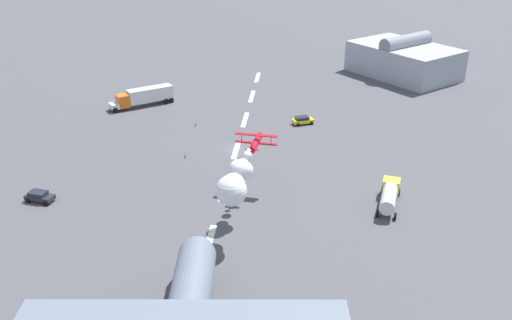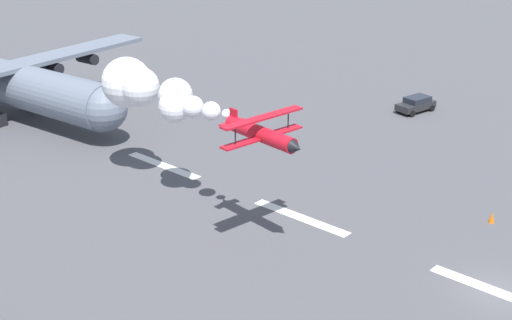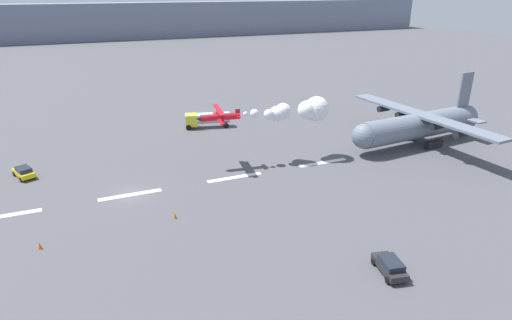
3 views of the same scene
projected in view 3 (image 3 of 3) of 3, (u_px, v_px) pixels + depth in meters
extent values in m
plane|color=#4C4C51|center=(130.00, 195.00, 55.46)|extent=(440.00, 440.00, 0.00)
cube|color=white|center=(5.00, 216.00, 50.38)|extent=(8.00, 0.90, 0.01)
cube|color=white|center=(130.00, 195.00, 55.45)|extent=(8.00, 0.90, 0.01)
cube|color=white|center=(235.00, 177.00, 60.53)|extent=(8.00, 0.90, 0.01)
cube|color=white|center=(323.00, 163.00, 65.60)|extent=(8.00, 0.90, 0.01)
cube|color=slate|center=(80.00, 22.00, 210.69)|extent=(396.00, 16.00, 17.48)
cylinder|color=slate|center=(420.00, 126.00, 72.03)|extent=(24.03, 6.27, 4.24)
sphere|color=slate|center=(365.00, 136.00, 66.98)|extent=(4.03, 4.03, 4.03)
cube|color=slate|center=(421.00, 115.00, 71.32)|extent=(5.79, 30.37, 0.40)
cylinder|color=black|center=(384.00, 108.00, 78.32)|extent=(2.49, 1.30, 1.10)
cylinder|color=black|center=(402.00, 115.00, 74.59)|extent=(2.49, 1.30, 1.10)
cylinder|color=black|center=(437.00, 126.00, 68.38)|extent=(2.49, 1.30, 1.10)
cylinder|color=black|center=(461.00, 134.00, 64.65)|extent=(2.49, 1.30, 1.10)
cube|color=slate|center=(465.00, 89.00, 74.35)|extent=(2.82, 0.54, 6.00)
cube|color=slate|center=(460.00, 116.00, 76.16)|extent=(2.77, 9.14, 0.24)
cube|color=black|center=(434.00, 145.00, 71.33)|extent=(3.27, 1.27, 1.20)
cube|color=black|center=(410.00, 136.00, 75.64)|extent=(3.27, 1.27, 1.20)
cylinder|color=red|center=(220.00, 117.00, 61.58)|extent=(5.76, 1.66, 0.99)
cube|color=red|center=(219.00, 118.00, 61.58)|extent=(1.48, 6.25, 0.12)
cube|color=red|center=(219.00, 110.00, 61.11)|extent=(1.48, 6.25, 0.12)
cylinder|color=black|center=(222.00, 118.00, 59.41)|extent=(0.08, 0.08, 1.26)
cylinder|color=black|center=(216.00, 110.00, 63.29)|extent=(0.08, 0.08, 1.26)
cube|color=red|center=(238.00, 113.00, 62.04)|extent=(0.71, 0.18, 1.10)
cube|color=red|center=(238.00, 115.00, 62.19)|extent=(0.84, 2.06, 0.08)
cone|color=black|center=(198.00, 119.00, 60.79)|extent=(0.80, 0.92, 0.84)
sphere|color=white|center=(245.00, 114.00, 62.09)|extent=(0.70, 0.70, 0.70)
sphere|color=white|center=(254.00, 113.00, 62.63)|extent=(1.29, 1.29, 1.29)
sphere|color=white|center=(269.00, 114.00, 63.17)|extent=(1.54, 1.54, 1.54)
sphere|color=white|center=(277.00, 114.00, 64.02)|extent=(2.36, 2.36, 2.36)
sphere|color=white|center=(283.00, 111.00, 63.49)|extent=(2.46, 2.46, 2.46)
sphere|color=white|center=(307.00, 110.00, 64.86)|extent=(2.93, 2.93, 2.93)
sphere|color=white|center=(317.00, 109.00, 65.37)|extent=(3.83, 3.83, 3.83)
cube|color=yellow|center=(191.00, 120.00, 80.99)|extent=(2.66, 2.81, 2.20)
cylinder|color=silver|center=(213.00, 118.00, 81.58)|extent=(6.46, 3.35, 2.10)
cylinder|color=black|center=(189.00, 128.00, 80.21)|extent=(1.05, 0.52, 1.00)
cylinder|color=black|center=(226.00, 126.00, 81.36)|extent=(1.05, 0.52, 1.00)
cylinder|color=black|center=(188.00, 124.00, 82.40)|extent=(1.05, 0.52, 1.00)
cylinder|color=black|center=(225.00, 122.00, 83.55)|extent=(1.05, 0.52, 1.00)
cube|color=#262628|center=(389.00, 267.00, 40.17)|extent=(2.57, 4.39, 0.65)
cube|color=#1E232D|center=(391.00, 263.00, 39.77)|extent=(2.10, 2.75, 0.55)
cylinder|color=black|center=(373.00, 262.00, 41.45)|extent=(0.34, 0.67, 0.64)
cylinder|color=black|center=(387.00, 280.00, 38.82)|extent=(0.34, 0.67, 0.64)
cylinder|color=black|center=(390.00, 260.00, 41.77)|extent=(0.34, 0.67, 0.64)
cylinder|color=black|center=(406.00, 278.00, 39.15)|extent=(0.34, 0.67, 0.64)
cube|color=yellow|center=(24.00, 173.00, 60.40)|extent=(3.22, 4.41, 0.65)
cube|color=#1E232D|center=(23.00, 169.00, 60.04)|extent=(2.46, 2.87, 0.55)
cylinder|color=black|center=(14.00, 174.00, 60.85)|extent=(0.45, 0.68, 0.64)
cylinder|color=black|center=(21.00, 180.00, 59.01)|extent=(0.45, 0.68, 0.64)
cylinder|color=black|center=(27.00, 170.00, 62.03)|extent=(0.45, 0.68, 0.64)
cylinder|color=black|center=(35.00, 176.00, 60.19)|extent=(0.45, 0.68, 0.64)
cone|color=orange|center=(40.00, 246.00, 43.95)|extent=(0.44, 0.44, 0.75)
cone|color=orange|center=(175.00, 215.00, 49.75)|extent=(0.44, 0.44, 0.75)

